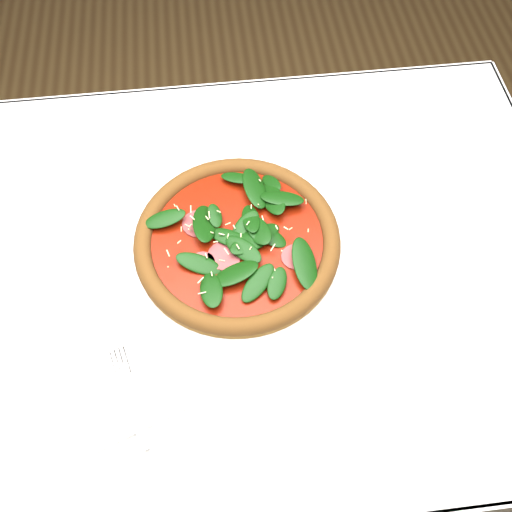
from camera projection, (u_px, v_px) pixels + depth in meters
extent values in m
plane|color=brown|center=(229.00, 401.00, 1.55)|extent=(6.00, 6.00, 0.00)
cube|color=silver|center=(210.00, 268.00, 0.92)|extent=(1.20, 0.80, 0.04)
cylinder|color=#46301C|center=(422.00, 205.00, 1.45)|extent=(0.06, 0.06, 0.71)
cube|color=silver|center=(199.00, 126.00, 1.20)|extent=(1.20, 0.01, 0.22)
cylinder|color=white|center=(238.00, 247.00, 0.91)|extent=(0.38, 0.38, 0.01)
torus|color=white|center=(237.00, 245.00, 0.91)|extent=(0.38, 0.38, 0.01)
cylinder|color=olive|center=(237.00, 243.00, 0.90)|extent=(0.43, 0.43, 0.01)
torus|color=#965B22|center=(237.00, 240.00, 0.89)|extent=(0.43, 0.43, 0.03)
cylinder|color=#952105|center=(237.00, 240.00, 0.89)|extent=(0.36, 0.36, 0.00)
cylinder|color=#A14046|center=(237.00, 238.00, 0.89)|extent=(0.31, 0.31, 0.00)
ellipsoid|color=#0C390A|center=(237.00, 235.00, 0.88)|extent=(0.34, 0.34, 0.03)
cylinder|color=#F4E59F|center=(237.00, 232.00, 0.88)|extent=(0.31, 0.31, 0.00)
cube|color=silver|center=(136.00, 409.00, 0.78)|extent=(0.15, 0.11, 0.01)
cube|color=silver|center=(135.00, 407.00, 0.77)|extent=(0.05, 0.12, 0.00)
cube|color=silver|center=(121.00, 363.00, 0.81)|extent=(0.04, 0.05, 0.00)
cylinder|color=white|center=(475.00, 130.00, 1.04)|extent=(0.13, 0.13, 0.01)
torus|color=white|center=(476.00, 129.00, 1.04)|extent=(0.13, 0.13, 0.01)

